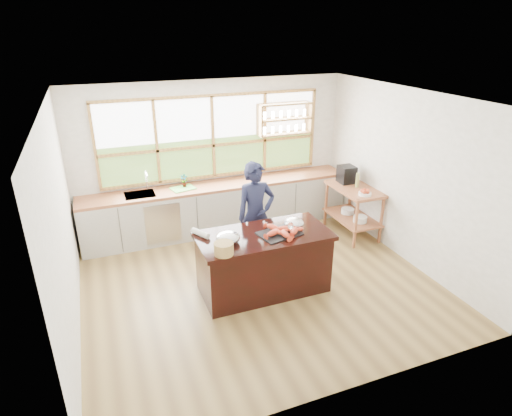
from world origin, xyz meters
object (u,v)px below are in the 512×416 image
cook (256,215)px  espresso_machine (347,174)px  island (263,262)px  wicker_basket (224,249)px

cook → espresso_machine: 2.13m
cook → espresso_machine: bearing=16.1°
island → wicker_basket: wicker_basket is taller
island → cook: cook is taller
espresso_machine → wicker_basket: espresso_machine is taller
island → wicker_basket: (-0.68, -0.34, 0.53)m
island → cook: 0.85m
island → cook: size_ratio=1.09×
wicker_basket → cook: bearing=51.8°
cook → wicker_basket: size_ratio=6.79×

